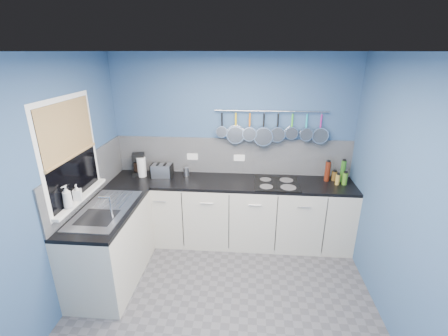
# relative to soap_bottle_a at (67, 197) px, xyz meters

# --- Properties ---
(floor) EXTENTS (3.20, 3.00, 0.02)m
(floor) POSITION_rel_soap_bottle_a_xyz_m (1.53, -0.04, -1.18)
(floor) COLOR #47474C
(floor) RESTS_ON ground
(ceiling) EXTENTS (3.20, 3.00, 0.02)m
(ceiling) POSITION_rel_soap_bottle_a_xyz_m (1.53, -0.04, 1.34)
(ceiling) COLOR white
(ceiling) RESTS_ON ground
(wall_back) EXTENTS (3.20, 0.02, 2.50)m
(wall_back) POSITION_rel_soap_bottle_a_xyz_m (1.53, 1.47, 0.08)
(wall_back) COLOR #304D74
(wall_back) RESTS_ON ground
(wall_left) EXTENTS (0.02, 3.00, 2.50)m
(wall_left) POSITION_rel_soap_bottle_a_xyz_m (-0.08, -0.04, 0.08)
(wall_left) COLOR #304D74
(wall_left) RESTS_ON ground
(wall_right) EXTENTS (0.02, 3.00, 2.50)m
(wall_right) POSITION_rel_soap_bottle_a_xyz_m (3.14, -0.04, 0.08)
(wall_right) COLOR #304D74
(wall_right) RESTS_ON ground
(backsplash_back) EXTENTS (3.20, 0.02, 0.50)m
(backsplash_back) POSITION_rel_soap_bottle_a_xyz_m (1.53, 1.45, -0.02)
(backsplash_back) COLOR gray
(backsplash_back) RESTS_ON wall_back
(backsplash_left) EXTENTS (0.02, 1.80, 0.50)m
(backsplash_left) POSITION_rel_soap_bottle_a_xyz_m (-0.06, 0.56, -0.02)
(backsplash_left) COLOR gray
(backsplash_left) RESTS_ON wall_left
(cabinet_run_back) EXTENTS (3.20, 0.60, 0.86)m
(cabinet_run_back) POSITION_rel_soap_bottle_a_xyz_m (1.53, 1.16, -0.74)
(cabinet_run_back) COLOR #BCB6A5
(cabinet_run_back) RESTS_ON ground
(worktop_back) EXTENTS (3.20, 0.60, 0.04)m
(worktop_back) POSITION_rel_soap_bottle_a_xyz_m (1.53, 1.16, -0.29)
(worktop_back) COLOR black
(worktop_back) RESTS_ON cabinet_run_back
(cabinet_run_left) EXTENTS (0.60, 1.20, 0.86)m
(cabinet_run_left) POSITION_rel_soap_bottle_a_xyz_m (0.23, 0.26, -0.74)
(cabinet_run_left) COLOR #BCB6A5
(cabinet_run_left) RESTS_ON ground
(worktop_left) EXTENTS (0.60, 1.20, 0.04)m
(worktop_left) POSITION_rel_soap_bottle_a_xyz_m (0.23, 0.26, -0.29)
(worktop_left) COLOR black
(worktop_left) RESTS_ON cabinet_run_left
(window_frame) EXTENTS (0.01, 1.00, 1.10)m
(window_frame) POSITION_rel_soap_bottle_a_xyz_m (-0.05, 0.26, 0.38)
(window_frame) COLOR white
(window_frame) RESTS_ON wall_left
(window_glass) EXTENTS (0.01, 0.90, 1.00)m
(window_glass) POSITION_rel_soap_bottle_a_xyz_m (-0.04, 0.26, 0.38)
(window_glass) COLOR black
(window_glass) RESTS_ON wall_left
(bamboo_blind) EXTENTS (0.01, 0.90, 0.55)m
(bamboo_blind) POSITION_rel_soap_bottle_a_xyz_m (-0.03, 0.26, 0.61)
(bamboo_blind) COLOR tan
(bamboo_blind) RESTS_ON wall_left
(window_sill) EXTENTS (0.10, 0.98, 0.03)m
(window_sill) POSITION_rel_soap_bottle_a_xyz_m (-0.02, 0.26, -0.13)
(window_sill) COLOR white
(window_sill) RESTS_ON wall_left
(sink_unit) EXTENTS (0.50, 0.95, 0.01)m
(sink_unit) POSITION_rel_soap_bottle_a_xyz_m (0.23, 0.26, -0.27)
(sink_unit) COLOR silver
(sink_unit) RESTS_ON worktop_left
(mixer_tap) EXTENTS (0.12, 0.08, 0.26)m
(mixer_tap) POSITION_rel_soap_bottle_a_xyz_m (0.39, 0.08, -0.14)
(mixer_tap) COLOR silver
(mixer_tap) RESTS_ON worktop_left
(socket_left) EXTENTS (0.15, 0.01, 0.09)m
(socket_left) POSITION_rel_soap_bottle_a_xyz_m (0.98, 1.43, -0.04)
(socket_left) COLOR white
(socket_left) RESTS_ON backsplash_back
(socket_right) EXTENTS (0.15, 0.01, 0.09)m
(socket_right) POSITION_rel_soap_bottle_a_xyz_m (1.63, 1.43, -0.04)
(socket_right) COLOR white
(socket_right) RESTS_ON backsplash_back
(pot_rail) EXTENTS (1.45, 0.02, 0.02)m
(pot_rail) POSITION_rel_soap_bottle_a_xyz_m (2.03, 1.41, 0.61)
(pot_rail) COLOR silver
(pot_rail) RESTS_ON wall_back
(soap_bottle_a) EXTENTS (0.12, 0.12, 0.24)m
(soap_bottle_a) POSITION_rel_soap_bottle_a_xyz_m (0.00, 0.00, 0.00)
(soap_bottle_a) COLOR white
(soap_bottle_a) RESTS_ON window_sill
(soap_bottle_b) EXTENTS (0.10, 0.10, 0.17)m
(soap_bottle_b) POSITION_rel_soap_bottle_a_xyz_m (0.00, 0.18, -0.03)
(soap_bottle_b) COLOR white
(soap_bottle_b) RESTS_ON window_sill
(paper_towel) EXTENTS (0.12, 0.12, 0.26)m
(paper_towel) POSITION_rel_soap_bottle_a_xyz_m (0.32, 1.23, -0.14)
(paper_towel) COLOR white
(paper_towel) RESTS_ON worktop_back
(coffee_maker) EXTENTS (0.21, 0.22, 0.30)m
(coffee_maker) POSITION_rel_soap_bottle_a_xyz_m (0.26, 1.27, -0.12)
(coffee_maker) COLOR black
(coffee_maker) RESTS_ON worktop_back
(toaster) EXTENTS (0.29, 0.18, 0.17)m
(toaster) POSITION_rel_soap_bottle_a_xyz_m (0.59, 1.23, -0.18)
(toaster) COLOR silver
(toaster) RESTS_ON worktop_back
(canister) EXTENTS (0.09, 0.09, 0.12)m
(canister) POSITION_rel_soap_bottle_a_xyz_m (0.91, 1.30, -0.21)
(canister) COLOR silver
(canister) RESTS_ON worktop_back
(hob) EXTENTS (0.56, 0.50, 0.01)m
(hob) POSITION_rel_soap_bottle_a_xyz_m (2.13, 1.10, -0.26)
(hob) COLOR black
(hob) RESTS_ON worktop_back
(pan_0) EXTENTS (0.16, 0.08, 0.35)m
(pan_0) POSITION_rel_soap_bottle_a_xyz_m (1.40, 1.40, 0.44)
(pan_0) COLOR silver
(pan_0) RESTS_ON pot_rail
(pan_1) EXTENTS (0.24, 0.07, 0.43)m
(pan_1) POSITION_rel_soap_bottle_a_xyz_m (1.58, 1.40, 0.39)
(pan_1) COLOR silver
(pan_1) RESTS_ON pot_rail
(pan_2) EXTENTS (0.19, 0.11, 0.38)m
(pan_2) POSITION_rel_soap_bottle_a_xyz_m (1.76, 1.40, 0.42)
(pan_2) COLOR silver
(pan_2) RESTS_ON pot_rail
(pan_3) EXTENTS (0.25, 0.11, 0.44)m
(pan_3) POSITION_rel_soap_bottle_a_xyz_m (1.94, 1.40, 0.39)
(pan_3) COLOR silver
(pan_3) RESTS_ON pot_rail
(pan_4) EXTENTS (0.21, 0.08, 0.40)m
(pan_4) POSITION_rel_soap_bottle_a_xyz_m (2.12, 1.40, 0.41)
(pan_4) COLOR silver
(pan_4) RESTS_ON pot_rail
(pan_5) EXTENTS (0.17, 0.06, 0.36)m
(pan_5) POSITION_rel_soap_bottle_a_xyz_m (2.30, 1.40, 0.43)
(pan_5) COLOR silver
(pan_5) RESTS_ON pot_rail
(pan_6) EXTENTS (0.17, 0.10, 0.36)m
(pan_6) POSITION_rel_soap_bottle_a_xyz_m (2.48, 1.40, 0.43)
(pan_6) COLOR silver
(pan_6) RESTS_ON pot_rail
(pan_7) EXTENTS (0.21, 0.07, 0.40)m
(pan_7) POSITION_rel_soap_bottle_a_xyz_m (2.67, 1.40, 0.41)
(pan_7) COLOR silver
(pan_7) RESTS_ON pot_rail
(condiment_0) EXTENTS (0.06, 0.06, 0.29)m
(condiment_0) POSITION_rel_soap_bottle_a_xyz_m (2.98, 1.26, -0.13)
(condiment_0) COLOR #265919
(condiment_0) RESTS_ON worktop_back
(condiment_1) EXTENTS (0.07, 0.07, 0.12)m
(condiment_1) POSITION_rel_soap_bottle_a_xyz_m (2.89, 1.30, -0.21)
(condiment_1) COLOR brown
(condiment_1) RESTS_ON worktop_back
(condiment_2) EXTENTS (0.07, 0.07, 0.26)m
(condiment_2) POSITION_rel_soap_bottle_a_xyz_m (2.79, 1.27, -0.14)
(condiment_2) COLOR #4C190C
(condiment_2) RESTS_ON worktop_back
(condiment_3) EXTENTS (0.06, 0.06, 0.16)m
(condiment_3) POSITION_rel_soap_bottle_a_xyz_m (2.99, 1.16, -0.19)
(condiment_3) COLOR #3F721E
(condiment_3) RESTS_ON worktop_back
(condiment_4) EXTENTS (0.06, 0.06, 0.13)m
(condiment_4) POSITION_rel_soap_bottle_a_xyz_m (2.90, 1.16, -0.20)
(condiment_4) COLOR olive
(condiment_4) RESTS_ON worktop_back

